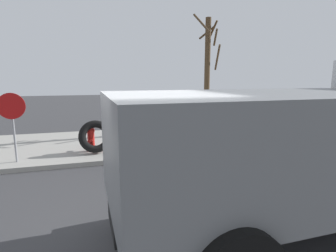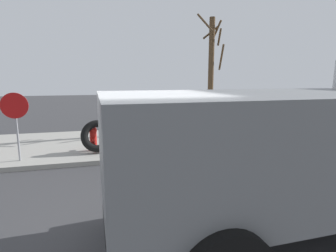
{
  "view_description": "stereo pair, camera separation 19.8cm",
  "coord_description": "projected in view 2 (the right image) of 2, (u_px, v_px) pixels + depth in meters",
  "views": [
    {
      "loc": [
        -0.64,
        -4.06,
        2.62
      ],
      "look_at": [
        1.33,
        2.62,
        1.37
      ],
      "focal_mm": 28.75,
      "sensor_mm": 36.0,
      "label": 1
    },
    {
      "loc": [
        -0.44,
        -4.11,
        2.62
      ],
      "look_at": [
        1.33,
        2.62,
        1.37
      ],
      "focal_mm": 28.75,
      "sensor_mm": 36.0,
      "label": 2
    }
  ],
  "objects": [
    {
      "name": "sidewalk_curb",
      "position": [
        111.0,
        143.0,
        10.66
      ],
      "size": [
        36.0,
        5.0,
        0.15
      ],
      "primitive_type": "cube",
      "color": "#99968E",
      "rests_on": "ground"
    },
    {
      "name": "dump_truck_gray",
      "position": [
        328.0,
        139.0,
        4.49
      ],
      "size": [
        7.03,
        2.87,
        3.0
      ],
      "color": "slate",
      "rests_on": "ground"
    },
    {
      "name": "ground_plane",
      "position": [
        131.0,
        237.0,
        4.48
      ],
      "size": [
        80.0,
        80.0,
        0.0
      ],
      "primitive_type": "plane",
      "color": "#38383A"
    },
    {
      "name": "bare_tree",
      "position": [
        211.0,
        71.0,
        12.71
      ],
      "size": [
        1.31,
        1.14,
        5.38
      ],
      "color": "#4C3823",
      "rests_on": "sidewalk_curb"
    },
    {
      "name": "stop_sign",
      "position": [
        15.0,
        114.0,
        7.89
      ],
      "size": [
        0.76,
        0.08,
        2.05
      ],
      "color": "gray",
      "rests_on": "sidewalk_curb"
    },
    {
      "name": "loose_tire",
      "position": [
        98.0,
        136.0,
        8.98
      ],
      "size": [
        1.12,
        0.65,
        1.11
      ],
      "primitive_type": "torus",
      "rotation": [
        1.23,
        0.0,
        0.05
      ],
      "color": "black",
      "rests_on": "sidewalk_curb"
    },
    {
      "name": "fire_hydrant",
      "position": [
        93.0,
        138.0,
        9.2
      ],
      "size": [
        0.27,
        0.61,
        0.84
      ],
      "color": "red",
      "rests_on": "sidewalk_curb"
    }
  ]
}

